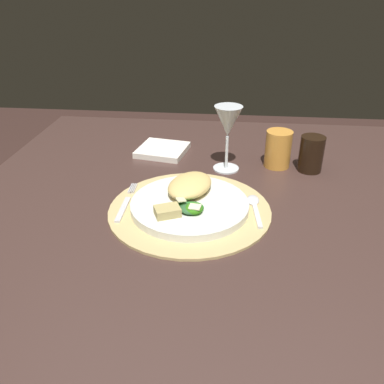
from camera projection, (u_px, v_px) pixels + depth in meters
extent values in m
cube|color=#3F2B26|center=(224.00, 199.00, 0.95)|extent=(1.22, 1.06, 0.02)
cylinder|color=#3B3024|center=(89.00, 219.00, 1.57)|extent=(0.08, 0.08, 0.73)
cylinder|color=#402F22|center=(368.00, 235.00, 1.48)|extent=(0.08, 0.08, 0.73)
cylinder|color=tan|center=(190.00, 210.00, 0.88)|extent=(0.35, 0.35, 0.01)
cylinder|color=silver|center=(190.00, 205.00, 0.87)|extent=(0.26, 0.26, 0.02)
ellipsoid|color=#E1BD6C|center=(190.00, 185.00, 0.90)|extent=(0.13, 0.15, 0.03)
ellipsoid|color=#327C15|center=(194.00, 209.00, 0.82)|extent=(0.05, 0.05, 0.02)
ellipsoid|color=#2E5B30|center=(189.00, 209.00, 0.83)|extent=(0.06, 0.06, 0.01)
ellipsoid|color=#2B7E2E|center=(193.00, 207.00, 0.83)|extent=(0.06, 0.05, 0.01)
ellipsoid|color=#29662D|center=(183.00, 205.00, 0.84)|extent=(0.04, 0.05, 0.01)
cube|color=beige|center=(181.00, 200.00, 0.83)|extent=(0.03, 0.03, 0.01)
cube|color=beige|center=(195.00, 207.00, 0.81)|extent=(0.03, 0.02, 0.01)
cube|color=tan|center=(167.00, 211.00, 0.81)|extent=(0.06, 0.05, 0.02)
cube|color=silver|center=(123.00, 209.00, 0.87)|extent=(0.01, 0.10, 0.00)
cube|color=silver|center=(130.00, 188.00, 0.95)|extent=(0.00, 0.05, 0.00)
cube|color=silver|center=(132.00, 189.00, 0.95)|extent=(0.00, 0.05, 0.00)
cube|color=silver|center=(133.00, 189.00, 0.95)|extent=(0.00, 0.05, 0.00)
cube|color=silver|center=(135.00, 189.00, 0.95)|extent=(0.00, 0.05, 0.00)
cube|color=silver|center=(257.00, 215.00, 0.85)|extent=(0.02, 0.10, 0.00)
ellipsoid|color=silver|center=(253.00, 200.00, 0.90)|extent=(0.03, 0.05, 0.01)
cube|color=white|center=(163.00, 150.00, 1.16)|extent=(0.15, 0.15, 0.02)
cylinder|color=silver|center=(225.00, 168.00, 1.07)|extent=(0.07, 0.07, 0.00)
cylinder|color=silver|center=(226.00, 152.00, 1.04)|extent=(0.01, 0.01, 0.09)
cone|color=silver|center=(227.00, 122.00, 1.00)|extent=(0.07, 0.07, 0.08)
cylinder|color=gold|center=(278.00, 149.00, 1.06)|extent=(0.07, 0.07, 0.10)
cylinder|color=black|center=(311.00, 154.00, 1.04)|extent=(0.06, 0.06, 0.09)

